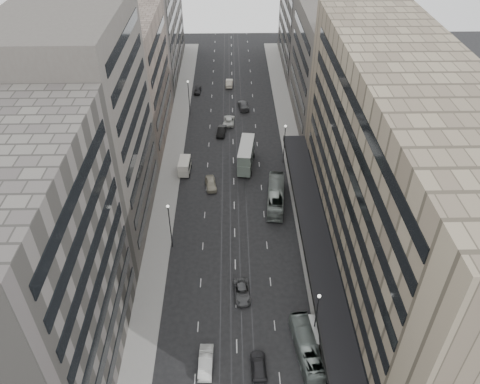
{
  "coord_description": "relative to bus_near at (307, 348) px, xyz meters",
  "views": [
    {
      "loc": [
        -0.33,
        -40.68,
        50.98
      ],
      "look_at": [
        0.91,
        17.41,
        6.39
      ],
      "focal_mm": 35.0,
      "sensor_mm": 36.0,
      "label": 1
    }
  ],
  "objects": [
    {
      "name": "sedan_6",
      "position": [
        -9.32,
        58.26,
        -0.64
      ],
      "size": [
        2.82,
        5.38,
        1.45
      ],
      "primitive_type": "imported",
      "rotation": [
        0.0,
        0.0,
        3.06
      ],
      "color": "silver",
      "rests_on": "ground"
    },
    {
      "name": "building_left_c",
      "position": [
        -30.0,
        53.41,
        11.14
      ],
      "size": [
        15.0,
        28.0,
        25.0
      ],
      "primitive_type": "cube",
      "color": "gray",
      "rests_on": "ground"
    },
    {
      "name": "building_left_b",
      "position": [
        -30.0,
        26.41,
        15.64
      ],
      "size": [
        15.0,
        26.0,
        34.0
      ],
      "primitive_type": "cube",
      "color": "#4E4943",
      "rests_on": "ground"
    },
    {
      "name": "sedan_7",
      "position": [
        -5.96,
        65.34,
        -0.58
      ],
      "size": [
        2.79,
        5.56,
        1.55
      ],
      "primitive_type": "imported",
      "rotation": [
        0.0,
        0.0,
        3.26
      ],
      "color": "#505052",
      "rests_on": "ground"
    },
    {
      "name": "lamp_right_near",
      "position": [
        1.2,
        2.41,
        3.85
      ],
      "size": [
        0.44,
        0.44,
        8.32
      ],
      "color": "#262628",
      "rests_on": "ground"
    },
    {
      "name": "panel_van",
      "position": [
        -17.7,
        39.46,
        0.17
      ],
      "size": [
        2.36,
        4.5,
        2.78
      ],
      "rotation": [
        0.0,
        0.0,
        -0.05
      ],
      "color": "beige",
      "rests_on": "ground"
    },
    {
      "name": "pedestrian",
      "position": [
        1.7,
        -4.15,
        -0.35
      ],
      "size": [
        0.72,
        0.58,
        1.72
      ],
      "primitive_type": "imported",
      "rotation": [
        0.0,
        0.0,
        3.44
      ],
      "color": "black",
      "rests_on": "sidewalk_right"
    },
    {
      "name": "vw_microbus",
      "position": [
        0.7,
        2.08,
        -0.03
      ],
      "size": [
        2.36,
        4.57,
        2.38
      ],
      "rotation": [
        0.0,
        0.0,
        -0.1
      ],
      "color": "#5B5F63",
      "rests_on": "ground"
    },
    {
      "name": "sidewalk_right",
      "position": [
        3.5,
        44.91,
        -1.28
      ],
      "size": [
        4.0,
        125.0,
        0.15
      ],
      "primitive_type": "cube",
      "color": "gray",
      "rests_on": "ground"
    },
    {
      "name": "lamp_right_far",
      "position": [
        1.2,
        42.41,
        3.85
      ],
      "size": [
        0.44,
        0.44,
        8.32
      ],
      "color": "#262628",
      "rests_on": "ground"
    },
    {
      "name": "building_right_mid",
      "position": [
        13.0,
        59.41,
        10.64
      ],
      "size": [
        15.0,
        28.0,
        24.0
      ],
      "primitive_type": "cube",
      "color": "#4E4943",
      "rests_on": "ground"
    },
    {
      "name": "lamp_left_near",
      "position": [
        -18.2,
        19.41,
        3.85
      ],
      "size": [
        0.44,
        0.44,
        8.32
      ],
      "color": "#262628",
      "rests_on": "ground"
    },
    {
      "name": "building_left_a",
      "position": [
        -30.0,
        -0.59,
        13.64
      ],
      "size": [
        15.0,
        28.0,
        30.0
      ],
      "primitive_type": "cube",
      "color": "#65615B",
      "rests_on": "ground"
    },
    {
      "name": "sedan_9",
      "position": [
        -9.19,
        77.68,
        -0.56
      ],
      "size": [
        1.89,
        4.94,
        1.61
      ],
      "primitive_type": "imported",
      "rotation": [
        0.0,
        0.0,
        3.1
      ],
      "color": "beige",
      "rests_on": "ground"
    },
    {
      "name": "sedan_1",
      "position": [
        -12.25,
        -1.24,
        -0.58
      ],
      "size": [
        1.77,
        4.76,
        1.56
      ],
      "primitive_type": "imported",
      "rotation": [
        0.0,
        0.0,
        -0.03
      ],
      "color": "silver",
      "rests_on": "ground"
    },
    {
      "name": "sedan_8",
      "position": [
        -17.0,
        73.85,
        -0.69
      ],
      "size": [
        1.87,
        4.01,
        1.33
      ],
      "primitive_type": "imported",
      "rotation": [
        0.0,
        0.0,
        -0.08
      ],
      "color": "black",
      "rests_on": "ground"
    },
    {
      "name": "sedan_3",
      "position": [
        -5.95,
        -1.82,
        -0.69
      ],
      "size": [
        1.95,
        4.62,
        1.33
      ],
      "primitive_type": "imported",
      "rotation": [
        0.0,
        0.0,
        3.16
      ],
      "color": "#262629",
      "rests_on": "ground"
    },
    {
      "name": "double_decker",
      "position": [
        -6.09,
        41.34,
        1.23
      ],
      "size": [
        3.65,
        9.01,
        4.79
      ],
      "rotation": [
        0.0,
        0.0,
        -0.13
      ],
      "color": "slate",
      "rests_on": "ground"
    },
    {
      "name": "sedan_2",
      "position": [
        -7.63,
        9.56,
        -0.7
      ],
      "size": [
        2.59,
        4.94,
        1.33
      ],
      "primitive_type": "imported",
      "rotation": [
        0.0,
        0.0,
        0.08
      ],
      "color": "#515153",
      "rests_on": "ground"
    },
    {
      "name": "ground",
      "position": [
        -8.5,
        7.41,
        -1.36
      ],
      "size": [
        220.0,
        220.0,
        0.0
      ],
      "primitive_type": "plane",
      "color": "black",
      "rests_on": "ground"
    },
    {
      "name": "building_right_far",
      "position": [
        13.0,
        89.41,
        12.64
      ],
      "size": [
        15.0,
        32.0,
        28.0
      ],
      "primitive_type": "cube",
      "color": "#65615B",
      "rests_on": "ground"
    },
    {
      "name": "lamp_left_far",
      "position": [
        -18.2,
        62.41,
        3.85
      ],
      "size": [
        0.44,
        0.44,
        8.32
      ],
      "color": "#262628",
      "rests_on": "ground"
    },
    {
      "name": "sedan_4",
      "position": [
        -12.66,
        34.75,
        -0.56
      ],
      "size": [
        2.48,
        4.87,
        1.59
      ],
      "primitive_type": "imported",
      "rotation": [
        0.0,
        0.0,
        0.13
      ],
      "color": "#A39C87",
      "rests_on": "ground"
    },
    {
      "name": "bus_near",
      "position": [
        0.0,
        0.0,
        0.0
      ],
      "size": [
        3.37,
        9.95,
        2.72
      ],
      "primitive_type": "imported",
      "rotation": [
        0.0,
        0.0,
        3.25
      ],
      "color": "gray",
      "rests_on": "ground"
    },
    {
      "name": "bus_far",
      "position": [
        -1.33,
        29.9,
        0.22
      ],
      "size": [
        3.88,
        11.57,
        3.16
      ],
      "primitive_type": "imported",
      "rotation": [
        0.0,
        0.0,
        3.03
      ],
      "color": "gray",
      "rests_on": "ground"
    },
    {
      "name": "sidewalk_left",
      "position": [
        -20.5,
        44.91,
        -1.28
      ],
      "size": [
        4.0,
        125.0,
        0.15
      ],
      "primitive_type": "cube",
      "color": "gray",
      "rests_on": "ground"
    },
    {
      "name": "department_store",
      "position": [
        12.95,
        15.41,
        13.59
      ],
      "size": [
        19.2,
        60.0,
        30.0
      ],
      "color": "gray",
      "rests_on": "ground"
    },
    {
      "name": "sedan_5",
      "position": [
        -10.92,
        53.52,
        -0.6
      ],
      "size": [
        2.19,
        4.75,
        1.51
      ],
      "primitive_type": "imported",
      "rotation": [
        0.0,
        0.0,
        -0.13
      ],
      "color": "black",
      "rests_on": "ground"
    },
    {
      "name": "building_left_d",
      "position": [
        -30.0,
        86.41,
        12.64
      ],
      "size": [
        15.0,
        38.0,
        28.0
      ],
      "primitive_type": "cube",
      "color": "#65615B",
      "rests_on": "ground"
    }
  ]
}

